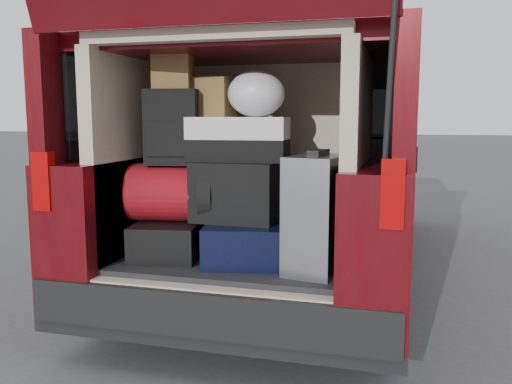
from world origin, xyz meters
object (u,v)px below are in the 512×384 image
(red_duffel, at_px, (175,193))
(twotone_duffel, at_px, (239,139))
(black_hardshell, at_px, (170,238))
(black_soft_case, at_px, (236,192))
(navy_hardshell, at_px, (244,242))
(backpack, at_px, (173,127))
(silver_roller, at_px, (317,214))

(red_duffel, height_order, twotone_duffel, twotone_duffel)
(black_hardshell, bearing_deg, black_soft_case, -6.98)
(navy_hardshell, distance_m, backpack, 0.76)
(silver_roller, xyz_separation_m, red_duffel, (-0.84, 0.12, 0.06))
(twotone_duffel, bearing_deg, red_duffel, -174.83)
(navy_hardshell, height_order, backpack, backpack)
(navy_hardshell, xyz_separation_m, backpack, (-0.42, 0.01, 0.63))
(navy_hardshell, distance_m, twotone_duffel, 0.57)
(black_hardshell, height_order, backpack, backpack)
(navy_hardshell, bearing_deg, silver_roller, -22.85)
(red_duffel, relative_size, backpack, 1.19)
(navy_hardshell, xyz_separation_m, black_soft_case, (-0.05, 0.02, 0.27))
(red_duffel, xyz_separation_m, backpack, (0.00, -0.01, 0.37))
(black_hardshell, distance_m, navy_hardshell, 0.45)
(navy_hardshell, height_order, silver_roller, silver_roller)
(black_hardshell, relative_size, silver_roller, 0.83)
(backpack, bearing_deg, navy_hardshell, -11.91)
(navy_hardshell, xyz_separation_m, twotone_duffel, (-0.06, 0.09, 0.56))
(navy_hardshell, height_order, twotone_duffel, twotone_duffel)
(red_duffel, distance_m, backpack, 0.37)
(black_hardshell, distance_m, backpack, 0.64)
(silver_roller, bearing_deg, navy_hardshell, 178.22)
(navy_hardshell, bearing_deg, black_soft_case, 151.03)
(silver_roller, bearing_deg, twotone_duffel, 169.93)
(red_duffel, relative_size, black_soft_case, 1.09)
(black_hardshell, distance_m, silver_roller, 0.89)
(backpack, bearing_deg, black_hardshell, -166.26)
(silver_roller, relative_size, backpack, 1.43)
(navy_hardshell, relative_size, silver_roller, 0.83)
(black_hardshell, distance_m, twotone_duffel, 0.70)
(black_hardshell, relative_size, red_duffel, 1.00)
(black_hardshell, height_order, navy_hardshell, navy_hardshell)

